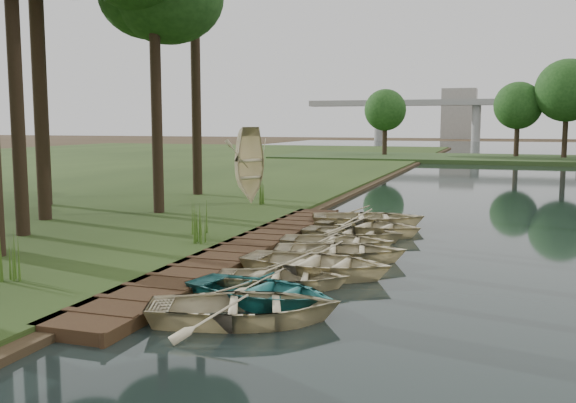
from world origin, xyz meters
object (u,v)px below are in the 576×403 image
(rowboat_1, at_px, (261,288))
(boardwalk, at_px, (244,250))
(stored_rowboat, at_px, (250,196))
(rowboat_2, at_px, (283,274))
(rowboat_0, at_px, (245,303))

(rowboat_1, bearing_deg, boardwalk, 39.60)
(stored_rowboat, bearing_deg, rowboat_2, -128.59)
(rowboat_2, distance_m, stored_rowboat, 13.50)
(rowboat_0, xyz_separation_m, rowboat_2, (-0.15, 2.65, -0.06))
(boardwalk, height_order, stored_rowboat, stored_rowboat)
(rowboat_1, bearing_deg, stored_rowboat, 36.14)
(rowboat_0, distance_m, rowboat_1, 1.24)
(boardwalk, xyz_separation_m, rowboat_0, (2.48, -5.95, 0.28))
(rowboat_1, distance_m, stored_rowboat, 14.79)
(boardwalk, relative_size, rowboat_0, 4.40)
(boardwalk, height_order, rowboat_0, rowboat_0)
(boardwalk, xyz_separation_m, rowboat_1, (2.33, -4.72, 0.25))
(rowboat_0, relative_size, rowboat_2, 1.20)
(rowboat_1, xyz_separation_m, stored_rowboat, (-5.73, 13.64, 0.25))
(rowboat_1, distance_m, rowboat_2, 1.42)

